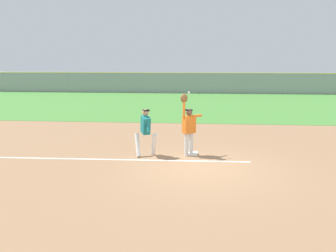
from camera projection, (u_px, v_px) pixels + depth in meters
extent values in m
plane|color=#936D4C|center=(199.00, 168.00, 11.23)|extent=(77.48, 77.48, 0.00)
cube|color=#478438|center=(199.00, 104.00, 27.17)|extent=(54.87, 16.90, 0.01)
cube|color=white|center=(79.00, 159.00, 12.26)|extent=(12.00, 0.37, 0.01)
cube|color=white|center=(193.00, 154.00, 12.79)|extent=(0.38, 0.38, 0.08)
cylinder|color=silver|center=(191.00, 144.00, 12.66)|extent=(0.21, 0.21, 0.85)
cylinder|color=silver|center=(186.00, 145.00, 12.56)|extent=(0.21, 0.21, 0.85)
cube|color=orange|center=(189.00, 125.00, 12.47)|extent=(0.51, 0.46, 0.60)
sphere|color=brown|center=(189.00, 112.00, 12.38)|extent=(0.32, 0.32, 0.23)
cube|color=black|center=(189.00, 110.00, 12.40)|extent=(0.29, 0.29, 0.05)
cylinder|color=orange|center=(184.00, 108.00, 12.25)|extent=(0.13, 0.13, 0.62)
cylinder|color=orange|center=(194.00, 116.00, 12.52)|extent=(0.56, 0.42, 0.09)
ellipsoid|color=brown|center=(184.00, 98.00, 12.18)|extent=(0.31, 0.27, 0.32)
cylinder|color=white|center=(154.00, 145.00, 12.56)|extent=(0.31, 0.46, 0.85)
cylinder|color=white|center=(138.00, 145.00, 12.53)|extent=(0.31, 0.46, 0.85)
cube|color=#197272|center=(145.00, 125.00, 12.41)|extent=(0.45, 0.59, 0.66)
sphere|color=tan|center=(145.00, 112.00, 12.32)|extent=(0.30, 0.30, 0.23)
cube|color=black|center=(146.00, 110.00, 12.32)|extent=(0.28, 0.27, 0.05)
cylinder|color=#197272|center=(144.00, 122.00, 12.60)|extent=(0.24, 0.40, 0.58)
cylinder|color=#197272|center=(147.00, 124.00, 12.19)|extent=(0.24, 0.40, 0.58)
sphere|color=white|center=(189.00, 93.00, 12.31)|extent=(0.07, 0.07, 0.07)
cube|color=#93999E|center=(199.00, 83.00, 35.24)|extent=(54.87, 0.06, 2.04)
cylinder|color=yellow|center=(199.00, 73.00, 35.03)|extent=(54.87, 0.06, 0.06)
cylinder|color=gray|center=(68.00, 83.00, 36.38)|extent=(0.08, 0.08, 2.04)
cylinder|color=gray|center=(199.00, 83.00, 35.24)|extent=(0.08, 0.08, 2.04)
cube|color=#23389E|center=(157.00, 85.00, 39.21)|extent=(4.48, 2.08, 0.55)
cube|color=#2D333D|center=(157.00, 81.00, 39.11)|extent=(2.27, 1.84, 0.40)
cylinder|color=black|center=(171.00, 87.00, 40.00)|extent=(0.61, 0.25, 0.60)
cylinder|color=black|center=(169.00, 88.00, 38.15)|extent=(0.61, 0.25, 0.60)
cylinder|color=black|center=(146.00, 87.00, 40.36)|extent=(0.61, 0.25, 0.60)
cylinder|color=black|center=(143.00, 88.00, 38.51)|extent=(0.61, 0.25, 0.60)
cube|color=tan|center=(205.00, 85.00, 39.48)|extent=(4.59, 2.40, 0.55)
cube|color=#2D333D|center=(205.00, 80.00, 39.39)|extent=(2.39, 1.99, 0.40)
cylinder|color=black|center=(216.00, 86.00, 40.51)|extent=(0.62, 0.29, 0.60)
cylinder|color=black|center=(219.00, 88.00, 38.64)|extent=(0.62, 0.29, 0.60)
cylinder|color=black|center=(191.00, 86.00, 40.42)|extent=(0.62, 0.29, 0.60)
cylinder|color=black|center=(193.00, 88.00, 38.56)|extent=(0.62, 0.29, 0.60)
cube|color=#B7B7BC|center=(255.00, 85.00, 38.57)|extent=(4.54, 2.25, 0.55)
cube|color=#2D333D|center=(255.00, 81.00, 38.48)|extent=(2.34, 1.92, 0.40)
cylinder|color=black|center=(267.00, 87.00, 39.31)|extent=(0.62, 0.27, 0.60)
cylinder|color=black|center=(269.00, 89.00, 37.47)|extent=(0.62, 0.27, 0.60)
cylinder|color=black|center=(241.00, 87.00, 39.78)|extent=(0.62, 0.27, 0.60)
cylinder|color=black|center=(242.00, 88.00, 37.94)|extent=(0.62, 0.27, 0.60)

